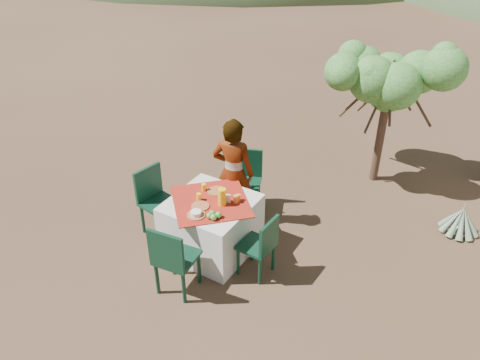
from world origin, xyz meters
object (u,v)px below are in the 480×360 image
object	(u,v)px
table	(212,225)
chair_far	(247,177)
person	(233,173)
shrub_tree	(395,85)
chair_right	(261,244)
agave	(461,220)
juice_pitcher	(222,197)
chair_left	(155,198)
chair_near	(173,258)

from	to	relation	value
table	chair_far	size ratio (longest dim) A/B	1.42
person	shrub_tree	xyz separation A→B (m)	(1.43, 2.26, 0.81)
chair_right	person	bearing A→B (deg)	-128.10
chair_far	shrub_tree	size ratio (longest dim) A/B	0.45
table	chair_far	xyz separation A→B (m)	(-0.11, 1.08, 0.13)
chair_far	agave	xyz separation A→B (m)	(2.86, 1.01, -0.32)
chair_far	juice_pitcher	distance (m)	1.16
chair_far	chair_left	bearing A→B (deg)	-146.10
chair_left	agave	world-z (taller)	chair_left
chair_far	juice_pitcher	size ratio (longest dim) A/B	4.03
shrub_tree	agave	bearing A→B (deg)	-30.73
agave	chair_right	bearing A→B (deg)	-131.86
chair_right	agave	xyz separation A→B (m)	(1.96, 2.19, -0.28)
chair_far	person	bearing A→B (deg)	-107.30
chair_far	shrub_tree	world-z (taller)	shrub_tree
chair_right	person	distance (m)	1.21
shrub_tree	chair_far	bearing A→B (deg)	-128.55
juice_pitcher	table	bearing A→B (deg)	-175.01
shrub_tree	agave	size ratio (longest dim) A/B	3.57
chair_near	agave	bearing A→B (deg)	-138.77
table	juice_pitcher	distance (m)	0.52
table	agave	size ratio (longest dim) A/B	2.26
table	agave	world-z (taller)	table
chair_left	person	world-z (taller)	person
chair_left	person	size ratio (longest dim) A/B	0.59
chair_right	juice_pitcher	xyz separation A→B (m)	(-0.63, 0.11, 0.41)
person	juice_pitcher	world-z (taller)	person
chair_left	shrub_tree	distance (m)	3.88
chair_far	person	world-z (taller)	person
chair_far	chair_near	size ratio (longest dim) A/B	0.95
chair_far	juice_pitcher	bearing A→B (deg)	-97.23
chair_right	table	bearing A→B (deg)	-93.93
chair_near	chair_left	xyz separation A→B (m)	(-0.97, 0.85, -0.00)
shrub_tree	agave	xyz separation A→B (m)	(1.40, -0.83, -1.43)
table	chair_far	bearing A→B (deg)	95.73
person	juice_pitcher	size ratio (longest dim) A/B	7.06
agave	juice_pitcher	world-z (taller)	juice_pitcher
chair_right	juice_pitcher	distance (m)	0.76
table	shrub_tree	size ratio (longest dim) A/B	0.63
person	chair_left	bearing A→B (deg)	28.20
table	chair_near	world-z (taller)	chair_near
chair_left	chair_right	bearing A→B (deg)	-82.13
chair_left	shrub_tree	world-z (taller)	shrub_tree
chair_left	person	distance (m)	1.12
chair_far	chair_left	distance (m)	1.38
chair_left	chair_right	distance (m)	1.69
agave	chair_left	bearing A→B (deg)	-149.53
person	juice_pitcher	distance (m)	0.70
table	juice_pitcher	bearing A→B (deg)	4.99
table	chair_near	bearing A→B (deg)	-84.56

